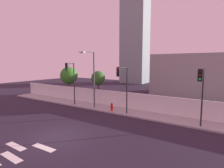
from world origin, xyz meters
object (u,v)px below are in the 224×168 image
traffic_light_left (122,80)px  traffic_light_right (201,85)px  roadside_tree_leftmost (69,76)px  roadside_tree_midleft (98,78)px  fire_hydrant (112,107)px  traffic_light_center (70,75)px  street_lamp_curbside (92,75)px

traffic_light_left → traffic_light_right: bearing=-0.8°
traffic_light_left → roadside_tree_leftmost: (-11.62, 4.03, -0.23)m
traffic_light_right → roadside_tree_midleft: size_ratio=1.11×
traffic_light_left → fire_hydrant: traffic_light_left is taller
traffic_light_left → traffic_light_center: bearing=179.2°
traffic_light_left → fire_hydrant: 3.48m
roadside_tree_leftmost → roadside_tree_midleft: 5.57m
traffic_light_center → roadside_tree_midleft: size_ratio=1.22×
traffic_light_center → fire_hydrant: traffic_light_center is taller
traffic_light_center → roadside_tree_leftmost: size_ratio=1.09×
street_lamp_curbside → roadside_tree_midleft: 3.94m
traffic_light_center → traffic_light_left: bearing=-0.8°
traffic_light_right → roadside_tree_leftmost: bearing=167.4°
traffic_light_right → roadside_tree_leftmost: traffic_light_right is taller
street_lamp_curbside → roadside_tree_leftmost: size_ratio=1.36×
traffic_light_center → roadside_tree_midleft: (1.15, 3.93, -0.65)m
roadside_tree_leftmost → traffic_light_center: bearing=-41.6°
traffic_light_right → street_lamp_curbside: (-11.13, 0.70, 0.38)m
fire_hydrant → traffic_light_right: bearing=-4.8°
traffic_light_right → roadside_tree_leftmost: 18.97m
street_lamp_curbside → traffic_light_center: bearing=-170.3°
traffic_light_right → roadside_tree_midleft: bearing=162.3°
traffic_light_right → roadside_tree_leftmost: size_ratio=1.00×
traffic_light_left → traffic_light_center: 7.20m
traffic_light_left → traffic_light_right: 6.90m
traffic_light_right → roadside_tree_midleft: traffic_light_right is taller
fire_hydrant → roadside_tree_leftmost: (-9.97, 3.40, 2.76)m
traffic_light_right → fire_hydrant: 9.07m
traffic_light_center → roadside_tree_leftmost: 5.94m
roadside_tree_leftmost → traffic_light_right: bearing=-12.6°
traffic_light_right → street_lamp_curbside: size_ratio=0.73×
traffic_light_right → fire_hydrant: bearing=175.2°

